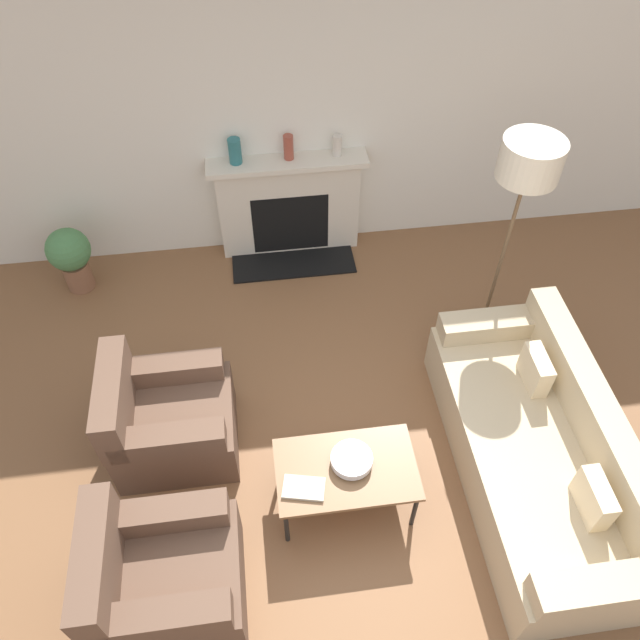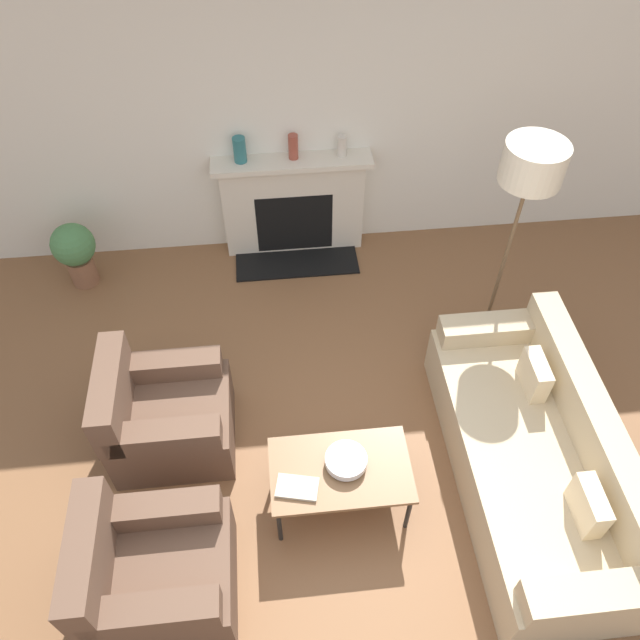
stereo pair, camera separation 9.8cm
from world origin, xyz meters
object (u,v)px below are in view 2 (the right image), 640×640
at_px(armchair_near, 154,573).
at_px(armchair_far, 165,417).
at_px(coffee_table, 340,471).
at_px(bowl, 346,460).
at_px(mantel_vase_center_left, 293,147).
at_px(fireplace, 293,206).
at_px(mantel_vase_left, 240,150).
at_px(book, 297,487).
at_px(floor_lamp, 529,177).
at_px(potted_plant, 75,250).
at_px(mantel_vase_center_right, 342,146).
at_px(couch, 535,458).

relative_size(armchair_near, armchair_far, 1.00).
xyz_separation_m(coffee_table, bowl, (0.04, 0.03, 0.08)).
distance_m(armchair_far, mantel_vase_center_left, 2.57).
bearing_deg(fireplace, mantel_vase_left, 178.04).
distance_m(book, floor_lamp, 2.66).
distance_m(book, potted_plant, 3.16).
height_order(floor_lamp, mantel_vase_center_right, floor_lamp).
xyz_separation_m(armchair_far, mantel_vase_center_left, (1.14, 2.15, 0.82)).
xyz_separation_m(couch, coffee_table, (-1.39, -0.02, 0.11)).
bearing_deg(fireplace, armchair_near, -108.83).
bearing_deg(mantel_vase_center_left, bowl, -87.33).
xyz_separation_m(armchair_far, floor_lamp, (2.72, 0.86, 1.30)).
relative_size(fireplace, bowl, 5.11).
height_order(couch, mantel_vase_left, mantel_vase_left).
relative_size(floor_lamp, mantel_vase_left, 8.13).
bearing_deg(mantel_vase_center_right, book, -102.61).
height_order(couch, armchair_near, armchair_near).
height_order(fireplace, floor_lamp, floor_lamp).
bearing_deg(mantel_vase_left, couch, -54.74).
relative_size(fireplace, mantel_vase_left, 6.23).
distance_m(couch, floor_lamp, 1.97).
xyz_separation_m(armchair_near, mantel_vase_left, (0.67, 3.29, 0.82)).
bearing_deg(floor_lamp, mantel_vase_center_right, 131.61).
height_order(armchair_far, bowl, armchair_far).
relative_size(mantel_vase_left, potted_plant, 0.35).
bearing_deg(fireplace, armchair_far, -117.57).
bearing_deg(book, floor_lamp, 54.60).
xyz_separation_m(armchair_near, mantel_vase_center_right, (1.57, 3.29, 0.80)).
bearing_deg(bowl, mantel_vase_left, 102.30).
bearing_deg(book, armchair_near, -143.23).
relative_size(couch, bowl, 7.90).
relative_size(armchair_near, book, 2.88).
height_order(mantel_vase_center_left, potted_plant, mantel_vase_center_left).
height_order(armchair_far, floor_lamp, floor_lamp).
bearing_deg(armchair_near, armchair_far, 0.00).
bearing_deg(armchair_near, bowl, -66.46).
relative_size(armchair_near, potted_plant, 1.33).
height_order(bowl, floor_lamp, floor_lamp).
height_order(armchair_far, potted_plant, armchair_far).
distance_m(floor_lamp, mantel_vase_center_right, 1.80).
bearing_deg(potted_plant, couch, -34.74).
bearing_deg(mantel_vase_center_right, coffee_table, -97.09).
bearing_deg(mantel_vase_center_right, fireplace, -178.06).
height_order(fireplace, couch, fireplace).
distance_m(coffee_table, book, 0.32).
height_order(couch, potted_plant, couch).
distance_m(couch, book, 1.70).
distance_m(coffee_table, potted_plant, 3.26).
distance_m(mantel_vase_left, potted_plant, 1.78).
bearing_deg(mantel_vase_left, armchair_near, -101.46).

